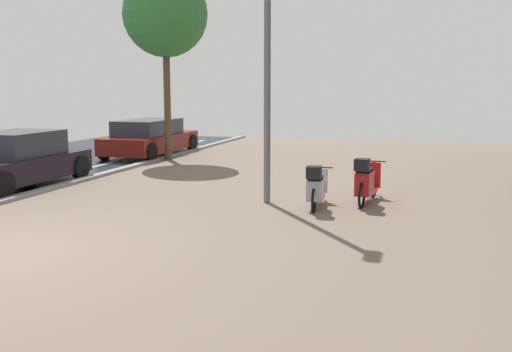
{
  "coord_description": "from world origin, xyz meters",
  "views": [
    {
      "loc": [
        6.22,
        -6.84,
        2.46
      ],
      "look_at": [
        3.98,
        0.69,
        1.25
      ],
      "focal_mm": 41.43,
      "sensor_mm": 36.0,
      "label": 1
    }
  ],
  "objects_px": {
    "parked_car_far": "(150,138)",
    "street_tree": "(165,15)",
    "scooter_near": "(366,182)",
    "parked_car_near": "(16,161)",
    "lamp_post": "(267,25)",
    "scooter_mid": "(316,187)"
  },
  "relations": [
    {
      "from": "lamp_post",
      "to": "street_tree",
      "type": "relative_size",
      "value": 1.1
    },
    {
      "from": "scooter_mid",
      "to": "parked_car_far",
      "type": "bearing_deg",
      "value": 135.01
    },
    {
      "from": "scooter_near",
      "to": "scooter_mid",
      "type": "xyz_separation_m",
      "value": [
        -0.92,
        -0.74,
        -0.04
      ]
    },
    {
      "from": "scooter_near",
      "to": "street_tree",
      "type": "height_order",
      "value": "street_tree"
    },
    {
      "from": "scooter_mid",
      "to": "lamp_post",
      "type": "xyz_separation_m",
      "value": [
        -1.11,
        0.3,
        3.24
      ]
    },
    {
      "from": "parked_car_far",
      "to": "scooter_mid",
      "type": "bearing_deg",
      "value": -44.99
    },
    {
      "from": "parked_car_far",
      "to": "parked_car_near",
      "type": "bearing_deg",
      "value": -91.65
    },
    {
      "from": "scooter_mid",
      "to": "parked_car_near",
      "type": "distance_m",
      "value": 7.58
    },
    {
      "from": "scooter_near",
      "to": "street_tree",
      "type": "distance_m",
      "value": 10.03
    },
    {
      "from": "scooter_near",
      "to": "parked_car_far",
      "type": "xyz_separation_m",
      "value": [
        -8.28,
        6.62,
        0.15
      ]
    },
    {
      "from": "parked_car_far",
      "to": "street_tree",
      "type": "relative_size",
      "value": 0.74
    },
    {
      "from": "parked_car_near",
      "to": "parked_car_far",
      "type": "xyz_separation_m",
      "value": [
        0.2,
        6.83,
        -0.0
      ]
    },
    {
      "from": "scooter_near",
      "to": "street_tree",
      "type": "bearing_deg",
      "value": 141.62
    },
    {
      "from": "scooter_mid",
      "to": "parked_car_near",
      "type": "bearing_deg",
      "value": 175.98
    },
    {
      "from": "scooter_near",
      "to": "lamp_post",
      "type": "bearing_deg",
      "value": -167.8
    },
    {
      "from": "lamp_post",
      "to": "street_tree",
      "type": "xyz_separation_m",
      "value": [
        -5.1,
        6.08,
        1.03
      ]
    },
    {
      "from": "scooter_near",
      "to": "street_tree",
      "type": "xyz_separation_m",
      "value": [
        -7.12,
        5.64,
        4.24
      ]
    },
    {
      "from": "parked_car_near",
      "to": "parked_car_far",
      "type": "bearing_deg",
      "value": 88.35
    },
    {
      "from": "parked_car_near",
      "to": "street_tree",
      "type": "relative_size",
      "value": 0.66
    },
    {
      "from": "scooter_near",
      "to": "parked_car_far",
      "type": "bearing_deg",
      "value": 141.35
    },
    {
      "from": "scooter_mid",
      "to": "lamp_post",
      "type": "bearing_deg",
      "value": 164.81
    },
    {
      "from": "lamp_post",
      "to": "street_tree",
      "type": "bearing_deg",
      "value": 129.97
    }
  ]
}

